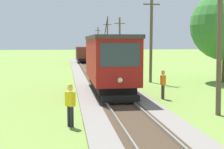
# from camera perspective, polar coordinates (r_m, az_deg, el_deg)

# --- Properties ---
(red_tram) EXTENTS (2.60, 8.54, 4.79)m
(red_tram) POSITION_cam_1_polar(r_m,az_deg,el_deg) (20.19, -0.46, 2.46)
(red_tram) COLOR maroon
(red_tram) RESTS_ON rail_right
(freight_car) EXTENTS (2.40, 5.20, 2.31)m
(freight_car) POSITION_cam_1_polar(r_m,az_deg,el_deg) (48.75, -5.11, 3.80)
(freight_car) COLOR maroon
(freight_car) RESTS_ON rail_right
(utility_pole_near_tram) EXTENTS (1.40, 0.51, 7.70)m
(utility_pole_near_tram) POSITION_cam_1_polar(r_m,az_deg,el_deg) (15.44, 19.02, 7.52)
(utility_pole_near_tram) COLOR brown
(utility_pole_near_tram) RESTS_ON ground
(utility_pole_mid) EXTENTS (1.40, 0.31, 7.39)m
(utility_pole_mid) POSITION_cam_1_polar(r_m,az_deg,el_deg) (26.49, 7.14, 6.73)
(utility_pole_mid) COLOR brown
(utility_pole_mid) RESTS_ON ground
(utility_pole_far) EXTENTS (1.40, 0.36, 6.60)m
(utility_pole_far) POSITION_cam_1_polar(r_m,az_deg,el_deg) (41.65, 1.40, 5.97)
(utility_pole_far) COLOR brown
(utility_pole_far) RESTS_ON ground
(utility_pole_distant) EXTENTS (1.40, 0.56, 7.16)m
(utility_pole_distant) POSITION_cam_1_polar(r_m,az_deg,el_deg) (53.94, -0.85, 6.29)
(utility_pole_distant) COLOR brown
(utility_pole_distant) RESTS_ON ground
(utility_pole_horizon) EXTENTS (1.40, 0.33, 6.59)m
(utility_pole_horizon) POSITION_cam_1_polar(r_m,az_deg,el_deg) (69.55, -2.55, 6.00)
(utility_pole_horizon) COLOR brown
(utility_pole_horizon) RESTS_ON ground
(track_worker) EXTENTS (0.43, 0.44, 1.78)m
(track_worker) POSITION_cam_1_polar(r_m,az_deg,el_deg) (12.81, -7.60, -5.15)
(track_worker) COLOR black
(track_worker) RESTS_ON ground
(second_worker) EXTENTS (0.24, 0.38, 1.78)m
(second_worker) POSITION_cam_1_polar(r_m,az_deg,el_deg) (19.00, 9.27, -1.51)
(second_worker) COLOR #38332D
(second_worker) RESTS_ON ground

